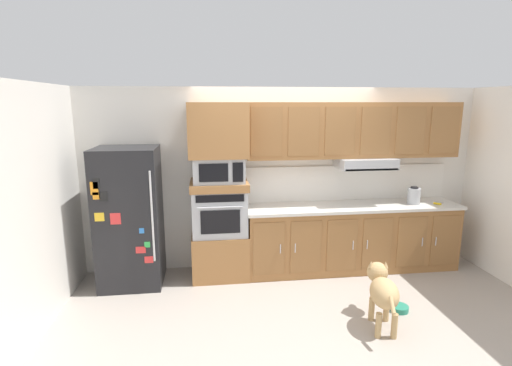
# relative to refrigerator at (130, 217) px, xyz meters

# --- Properties ---
(ground_plane) EXTENTS (9.60, 9.60, 0.00)m
(ground_plane) POSITION_rel_refrigerator_xyz_m (2.05, -0.68, -0.88)
(ground_plane) COLOR #9E9389
(back_kitchen_wall) EXTENTS (6.20, 0.12, 2.50)m
(back_kitchen_wall) POSITION_rel_refrigerator_xyz_m (2.05, 0.43, 0.37)
(back_kitchen_wall) COLOR silver
(back_kitchen_wall) RESTS_ON ground
(side_panel_left) EXTENTS (0.12, 7.10, 2.50)m
(side_panel_left) POSITION_rel_refrigerator_xyz_m (-0.75, -0.68, 0.37)
(side_panel_left) COLOR silver
(side_panel_left) RESTS_ON ground
(refrigerator) EXTENTS (0.76, 0.73, 1.76)m
(refrigerator) POSITION_rel_refrigerator_xyz_m (0.00, 0.00, 0.00)
(refrigerator) COLOR black
(refrigerator) RESTS_ON ground
(oven_base_cabinet) EXTENTS (0.74, 0.62, 0.60)m
(oven_base_cabinet) POSITION_rel_refrigerator_xyz_m (1.13, 0.07, -0.58)
(oven_base_cabinet) COLOR #996638
(oven_base_cabinet) RESTS_ON ground
(built_in_oven) EXTENTS (0.70, 0.62, 0.60)m
(built_in_oven) POSITION_rel_refrigerator_xyz_m (1.13, 0.07, 0.02)
(built_in_oven) COLOR #A8AAAF
(built_in_oven) RESTS_ON oven_base_cabinet
(appliance_mid_shelf) EXTENTS (0.74, 0.62, 0.10)m
(appliance_mid_shelf) POSITION_rel_refrigerator_xyz_m (1.13, 0.07, 0.37)
(appliance_mid_shelf) COLOR #996638
(appliance_mid_shelf) RESTS_ON built_in_oven
(microwave) EXTENTS (0.64, 0.54, 0.32)m
(microwave) POSITION_rel_refrigerator_xyz_m (1.13, 0.07, 0.58)
(microwave) COLOR #A8AAAF
(microwave) RESTS_ON appliance_mid_shelf
(appliance_upper_cabinet) EXTENTS (0.74, 0.62, 0.68)m
(appliance_upper_cabinet) POSITION_rel_refrigerator_xyz_m (1.13, 0.07, 1.08)
(appliance_upper_cabinet) COLOR #996638
(appliance_upper_cabinet) RESTS_ON microwave
(lower_cabinet_run) EXTENTS (2.91, 0.63, 0.88)m
(lower_cabinet_run) POSITION_rel_refrigerator_xyz_m (2.96, 0.07, -0.44)
(lower_cabinet_run) COLOR #996638
(lower_cabinet_run) RESTS_ON ground
(countertop_slab) EXTENTS (2.95, 0.64, 0.04)m
(countertop_slab) POSITION_rel_refrigerator_xyz_m (2.96, 0.07, 0.02)
(countertop_slab) COLOR beige
(countertop_slab) RESTS_ON lower_cabinet_run
(backsplash_panel) EXTENTS (2.95, 0.02, 0.50)m
(backsplash_panel) POSITION_rel_refrigerator_xyz_m (2.96, 0.36, 0.29)
(backsplash_panel) COLOR white
(backsplash_panel) RESTS_ON countertop_slab
(upper_cabinet_with_hood) EXTENTS (2.91, 0.48, 0.88)m
(upper_cabinet_with_hood) POSITION_rel_refrigerator_xyz_m (2.97, 0.19, 1.02)
(upper_cabinet_with_hood) COLOR #996638
(upper_cabinet_with_hood) RESTS_ON backsplash_panel
(screwdriver) EXTENTS (0.17, 0.17, 0.03)m
(screwdriver) POSITION_rel_refrigerator_xyz_m (4.12, -0.06, 0.05)
(screwdriver) COLOR yellow
(screwdriver) RESTS_ON countertop_slab
(electric_kettle) EXTENTS (0.17, 0.17, 0.24)m
(electric_kettle) POSITION_rel_refrigerator_xyz_m (3.81, 0.02, 0.15)
(electric_kettle) COLOR #A8AAAF
(electric_kettle) RESTS_ON countertop_slab
(dog) EXTENTS (0.37, 0.87, 0.61)m
(dog) POSITION_rel_refrigerator_xyz_m (2.75, -1.35, -0.48)
(dog) COLOR tan
(dog) RESTS_ON ground
(dog_food_bowl) EXTENTS (0.20, 0.20, 0.06)m
(dog_food_bowl) POSITION_rel_refrigerator_xyz_m (3.09, -1.12, -0.85)
(dog_food_bowl) COLOR #267F66
(dog_food_bowl) RESTS_ON ground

